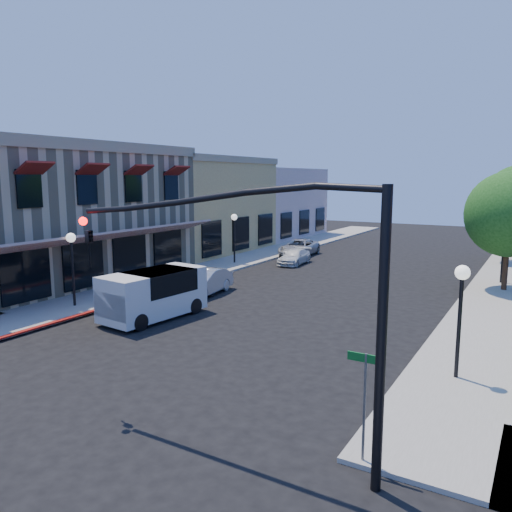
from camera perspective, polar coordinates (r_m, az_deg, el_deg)
The scene contains 19 objects.
ground at distance 14.28m, azimuth -22.83°, elevation -17.11°, with size 120.00×120.00×0.00m, color black.
sidewalk_left at distance 39.97m, azimuth 1.11°, elevation 0.25°, with size 3.50×50.00×0.12m, color gray.
sidewalk_right at distance 35.07m, azimuth 26.95°, elevation -1.96°, with size 3.50×50.00×0.12m, color gray.
curb_red_strip at distance 24.10m, azimuth -17.53°, elevation -6.16°, with size 0.25×10.00×0.06m, color maroon.
corner_brick_building at distance 31.94m, azimuth -24.26°, elevation 4.40°, with size 11.77×18.20×8.10m.
yellow_stucco_building at distance 42.47m, azimuth -7.56°, elevation 5.77°, with size 10.00×12.00×7.60m, color tan.
pink_stucco_building at distance 52.47m, azimuth 0.54°, elevation 6.11°, with size 10.00×12.00×7.00m, color tan.
street_tree_a at distance 29.61m, azimuth 26.99°, elevation 4.28°, with size 4.56×4.56×6.48m.
signal_mast_arm at distance 10.32m, azimuth 2.86°, elevation -2.36°, with size 8.01×0.39×6.00m.
street_name_sign at distance 11.07m, azimuth 12.35°, elevation -14.75°, with size 0.80×0.06×2.50m.
lamppost_left_near at distance 24.76m, azimuth -20.32°, elevation 0.56°, with size 0.44×0.44×3.57m.
lamppost_left_far at distance 35.25m, azimuth -2.50°, elevation 3.46°, with size 0.44×0.44×3.57m.
lamppost_right_near at distance 15.99m, azimuth 22.41°, elevation -3.92°, with size 0.44×0.44×3.57m.
lamppost_right_far at distance 31.74m, azimuth 26.49°, elevation 1.91°, with size 0.44×0.44×3.57m.
white_van at distance 22.21m, azimuth -11.73°, elevation -3.99°, with size 2.51×4.89×2.08m.
parked_car_a at distance 25.35m, azimuth -7.74°, elevation -3.52°, with size 1.58×3.92×1.34m, color black.
parked_car_b at distance 26.40m, azimuth -5.93°, elevation -2.98°, with size 1.42×4.08×1.35m, color #B4B5BA.
parked_car_c at distance 35.57m, azimuth 4.40°, elevation -0.10°, with size 1.47×3.62×1.05m, color silver.
parked_car_d at distance 39.46m, azimuth 4.93°, elevation 0.96°, with size 2.13×4.62×1.28m, color #ACAEB2.
Camera 1 is at (10.51, -7.49, 6.11)m, focal length 35.00 mm.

